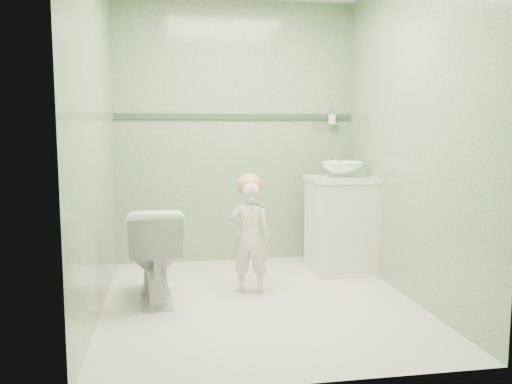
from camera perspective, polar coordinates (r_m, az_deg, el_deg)
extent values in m
plane|color=silver|center=(3.88, 0.38, -11.77)|extent=(2.50, 2.50, 0.00)
cube|color=gray|center=(4.91, -2.16, 6.39)|extent=(2.20, 0.04, 2.40)
cube|color=gray|center=(2.46, 5.49, 5.87)|extent=(2.20, 0.04, 2.40)
cube|color=gray|center=(3.65, -16.96, 5.93)|extent=(0.04, 2.50, 2.40)
cube|color=gray|center=(4.02, 16.12, 6.02)|extent=(0.04, 2.50, 2.40)
cube|color=#2D4D31|center=(4.90, -2.15, 8.14)|extent=(2.20, 0.02, 0.05)
cube|color=silver|center=(4.65, 9.14, -3.64)|extent=(0.52, 0.50, 0.80)
cube|color=white|center=(4.59, 9.24, 1.39)|extent=(0.54, 0.52, 0.04)
imported|color=white|center=(4.58, 9.26, 2.44)|extent=(0.37, 0.37, 0.13)
cylinder|color=silver|center=(4.77, 8.49, 3.30)|extent=(0.03, 0.03, 0.18)
cylinder|color=silver|center=(4.72, 8.70, 4.23)|extent=(0.02, 0.12, 0.02)
cylinder|color=silver|center=(5.04, 7.50, 7.26)|extent=(0.26, 0.02, 0.02)
cylinder|color=silver|center=(5.04, 8.23, 7.82)|extent=(0.07, 0.07, 0.09)
cylinder|color=#4149E3|center=(5.03, 8.17, 8.62)|extent=(0.01, 0.01, 0.17)
cylinder|color=#835CC0|center=(5.03, 8.33, 8.61)|extent=(0.01, 0.01, 0.17)
imported|color=white|center=(3.91, -10.90, -6.51)|extent=(0.43, 0.70, 0.69)
imported|color=#F1E1D1|center=(3.99, -0.66, -4.93)|extent=(0.35, 0.27, 0.85)
sphere|color=tan|center=(3.96, -0.72, 0.67)|extent=(0.19, 0.19, 0.19)
cylinder|color=#0A8C63|center=(3.81, 0.37, -1.46)|extent=(0.10, 0.12, 0.06)
cube|color=white|center=(3.86, -0.47, -0.76)|extent=(0.03, 0.03, 0.02)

